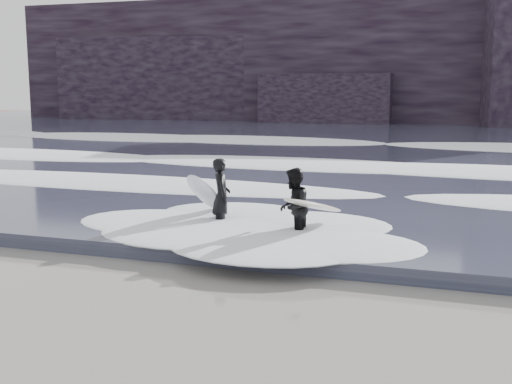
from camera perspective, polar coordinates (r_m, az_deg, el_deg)
ground at (r=8.23m, az=-1.14°, el=-13.36°), size 120.00×120.00×0.00m
sea at (r=36.36m, az=14.36°, el=4.43°), size 90.00×52.00×0.30m
headland at (r=53.23m, az=15.95°, el=11.12°), size 70.00×9.00×10.00m
foam_near at (r=16.58m, az=9.31°, el=-0.31°), size 60.00×3.20×0.20m
foam_mid at (r=23.45m, az=12.05°, el=2.52°), size 60.00×4.00×0.24m
foam_far at (r=32.36m, az=13.86°, el=4.39°), size 60.00×4.80×0.30m
surfer_left at (r=13.91m, az=-3.41°, el=-0.30°), size 1.02×1.76×1.64m
surfer_right at (r=12.78m, az=3.68°, el=-1.32°), size 1.31×2.28×1.57m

